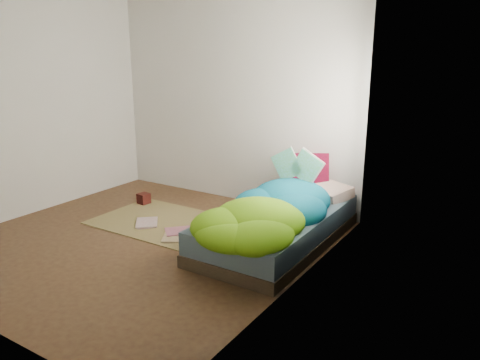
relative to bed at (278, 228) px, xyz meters
name	(u,v)px	position (x,y,z in m)	size (l,w,h in m)	color
ground	(141,241)	(-1.22, -0.72, -0.17)	(3.50, 3.50, 0.00)	#43271A
room_walls	(133,82)	(-1.21, -0.71, 1.46)	(3.54, 3.54, 2.62)	silver
bed	(278,228)	(0.00, 0.00, 0.00)	(1.00, 2.00, 0.34)	#32291B
duvet	(268,201)	(0.00, -0.22, 0.34)	(0.96, 1.84, 0.34)	#074F77
rug	(165,222)	(-1.37, -0.17, -0.16)	(1.60, 1.10, 0.01)	brown
pillow_floral	(327,191)	(0.22, 0.77, 0.23)	(0.52, 0.33, 0.12)	white
pillow_magenta	(309,172)	(-0.05, 0.87, 0.39)	(0.43, 0.13, 0.43)	#53051E
open_book	(296,157)	(-0.01, 0.42, 0.66)	(0.49, 0.11, 0.30)	green
wooden_box	(144,198)	(-2.05, 0.19, -0.09)	(0.13, 0.13, 0.13)	#3B110D
floor_book_a	(136,223)	(-1.59, -0.42, -0.14)	(0.24, 0.33, 0.02)	beige
floor_book_b	(180,227)	(-1.08, -0.25, -0.14)	(0.25, 0.34, 0.03)	#B76980
floor_book_c	(163,237)	(-1.06, -0.57, -0.15)	(0.20, 0.27, 0.02)	#C7BB83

